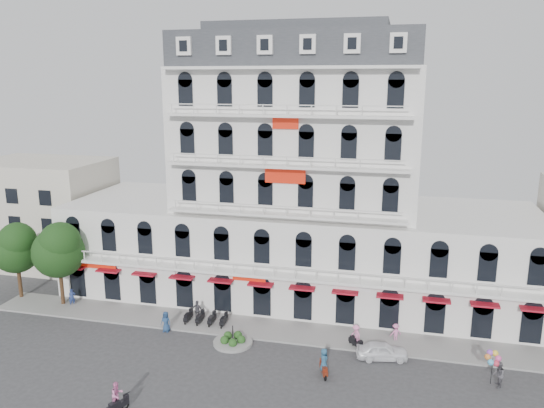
{
  "coord_description": "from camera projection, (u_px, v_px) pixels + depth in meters",
  "views": [
    {
      "loc": [
        9.24,
        -31.42,
        20.9
      ],
      "look_at": [
        -0.7,
        10.0,
        10.88
      ],
      "focal_mm": 35.0,
      "sensor_mm": 36.0,
      "label": 1
    }
  ],
  "objects": [
    {
      "name": "rider_center",
      "position": [
        356.0,
        336.0,
        41.9
      ],
      "size": [
        1.24,
        1.37,
        2.09
      ],
      "rotation": [
        0.0,
        0.0,
        5.42
      ],
      "color": "black",
      "rests_on": "ground"
    },
    {
      "name": "traffic_island",
      "position": [
        233.0,
        341.0,
        42.93
      ],
      "size": [
        3.2,
        3.2,
        1.6
      ],
      "color": "gray",
      "rests_on": "ground"
    },
    {
      "name": "ground",
      "position": [
        248.0,
        390.0,
        36.62
      ],
      "size": [
        120.0,
        120.0,
        0.0
      ],
      "primitive_type": "plane",
      "color": "#38383A",
      "rests_on": "ground"
    },
    {
      "name": "flank_building_west",
      "position": [
        45.0,
        212.0,
        61.0
      ],
      "size": [
        14.0,
        10.0,
        12.0
      ],
      "primitive_type": "cube",
      "color": "beige",
      "rests_on": "ground"
    },
    {
      "name": "main_building",
      "position": [
        298.0,
        195.0,
        51.38
      ],
      "size": [
        45.0,
        15.0,
        25.8
      ],
      "color": "silver",
      "rests_on": "ground"
    },
    {
      "name": "rider_east",
      "position": [
        324.0,
        363.0,
        38.04
      ],
      "size": [
        0.83,
        1.64,
        2.18
      ],
      "rotation": [
        0.0,
        0.0,
        1.91
      ],
      "color": "maroon",
      "rests_on": "ground"
    },
    {
      "name": "pedestrian_left",
      "position": [
        166.0,
        322.0,
        44.89
      ],
      "size": [
        0.89,
        0.59,
        1.79
      ],
      "primitive_type": "imported",
      "rotation": [
        0.0,
        0.0,
        -0.02
      ],
      "color": "navy",
      "rests_on": "ground"
    },
    {
      "name": "rider_southwest",
      "position": [
        117.0,
        397.0,
        33.79
      ],
      "size": [
        0.96,
        1.59,
        2.22
      ],
      "rotation": [
        0.0,
        0.0,
        1.14
      ],
      "color": "black",
      "rests_on": "ground"
    },
    {
      "name": "sidewalk",
      "position": [
        277.0,
        330.0,
        45.12
      ],
      "size": [
        53.0,
        4.0,
        0.16
      ],
      "primitive_type": "cube",
      "color": "gray",
      "rests_on": "ground"
    },
    {
      "name": "pedestrian_far",
      "position": [
        72.0,
        297.0,
        49.96
      ],
      "size": [
        0.73,
        0.74,
        1.72
      ],
      "primitive_type": "imported",
      "rotation": [
        0.0,
        0.0,
        0.84
      ],
      "color": "navy",
      "rests_on": "ground"
    },
    {
      "name": "parked_car",
      "position": [
        382.0,
        351.0,
        40.53
      ],
      "size": [
        4.14,
        2.27,
        1.33
      ],
      "primitive_type": "imported",
      "rotation": [
        0.0,
        0.0,
        1.75
      ],
      "color": "white",
      "rests_on": "ground"
    },
    {
      "name": "tree_west_outer",
      "position": [
        16.0,
        246.0,
        50.74
      ],
      "size": [
        4.5,
        4.48,
        7.76
      ],
      "color": "#382314",
      "rests_on": "ground"
    },
    {
      "name": "tree_west_inner",
      "position": [
        58.0,
        248.0,
        49.05
      ],
      "size": [
        4.76,
        4.76,
        8.25
      ],
      "color": "#382314",
      "rests_on": "ground"
    },
    {
      "name": "balloon_vendor",
      "position": [
        497.0,
        370.0,
        36.8
      ],
      "size": [
        1.36,
        1.3,
        2.45
      ],
      "color": "#57555D",
      "rests_on": "ground"
    },
    {
      "name": "pedestrian_mid",
      "position": [
        197.0,
        310.0,
        47.09
      ],
      "size": [
        1.14,
        0.68,
        1.81
      ],
      "primitive_type": "imported",
      "rotation": [
        0.0,
        0.0,
        2.9
      ],
      "color": "#4D4C52",
      "rests_on": "ground"
    },
    {
      "name": "pedestrian_right",
      "position": [
        396.0,
        333.0,
        43.21
      ],
      "size": [
        1.15,
        1.01,
        1.54
      ],
      "primitive_type": "imported",
      "rotation": [
        0.0,
        0.0,
        3.69
      ],
      "color": "pink",
      "rests_on": "ground"
    },
    {
      "name": "parked_scooter_row",
      "position": [
        206.0,
        324.0,
        46.4
      ],
      "size": [
        4.4,
        1.8,
        1.1
      ],
      "primitive_type": null,
      "color": "black",
      "rests_on": "ground"
    }
  ]
}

